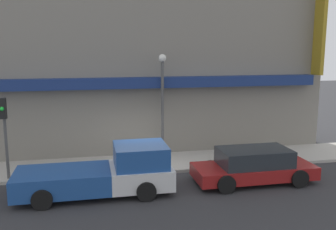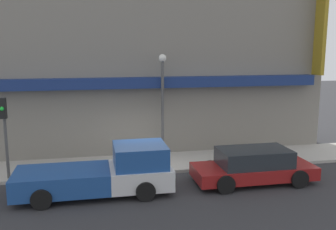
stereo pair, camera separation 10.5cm
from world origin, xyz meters
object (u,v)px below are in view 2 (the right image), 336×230
Objects in this scene: pickup_truck at (105,173)px; traffic_light at (4,123)px; parked_car at (253,166)px; fire_hydrant at (256,154)px; street_lamp at (163,93)px.

traffic_light is at bearing 153.08° from pickup_truck.
parked_car is at bearing -11.58° from traffic_light.
parked_car is 2.34m from fire_hydrant.
parked_car is (5.79, 0.00, -0.11)m from pickup_truck.
street_lamp reaches higher than parked_car.
parked_car is 9.90m from traffic_light.
parked_car is 0.98× the size of street_lamp.
traffic_light is at bearing -179.33° from fire_hydrant.
parked_car is at bearing -116.81° from fire_hydrant.
traffic_light is at bearing -165.66° from street_lamp.
fire_hydrant is 5.11m from street_lamp.
street_lamp is 1.49× the size of traffic_light.
fire_hydrant is 0.23× the size of traffic_light.
pickup_truck is at bearing -178.61° from parked_car.
traffic_light is (-10.61, -0.12, 1.89)m from fire_hydrant.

